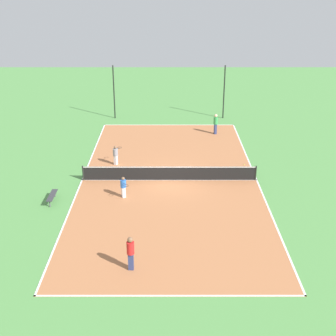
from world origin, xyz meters
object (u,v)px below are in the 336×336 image
(tennis_net, at_px, (168,173))
(player_coach_red, at_px, (129,251))
(tennis_ball_near_net, at_px, (243,164))
(bench, at_px, (51,196))
(player_far_green, at_px, (214,123))
(player_near_blue, at_px, (122,186))
(player_baseline_gray, at_px, (114,154))
(fence_post_back_left, at_px, (112,92))
(fence_post_back_right, at_px, (223,92))
(tennis_ball_right_alley, at_px, (123,176))

(tennis_net, height_order, player_coach_red, player_coach_red)
(tennis_net, bearing_deg, tennis_ball_near_net, 25.73)
(bench, height_order, player_coach_red, player_coach_red)
(player_far_green, relative_size, player_near_blue, 1.29)
(player_baseline_gray, relative_size, tennis_ball_near_net, 21.30)
(bench, relative_size, player_baseline_gray, 1.16)
(player_coach_red, xyz_separation_m, player_baseline_gray, (-2.05, 13.02, -0.19))
(player_coach_red, xyz_separation_m, player_near_blue, (-1.02, 7.67, -0.24))
(player_coach_red, distance_m, player_near_blue, 7.74)
(bench, relative_size, player_near_blue, 1.23)
(player_near_blue, relative_size, fence_post_back_left, 0.27)
(fence_post_back_right, bearing_deg, player_near_blue, -115.26)
(player_coach_red, bearing_deg, bench, -50.97)
(fence_post_back_right, bearing_deg, player_baseline_gray, -127.80)
(bench, bearing_deg, player_far_green, -41.06)
(player_coach_red, distance_m, tennis_ball_near_net, 14.86)
(bench, bearing_deg, player_coach_red, -142.93)
(bench, xyz_separation_m, tennis_ball_near_net, (12.67, 5.81, -0.33))
(tennis_ball_near_net, xyz_separation_m, fence_post_back_right, (-0.27, 11.84, 2.47))
(bench, relative_size, tennis_ball_near_net, 24.71)
(bench, xyz_separation_m, player_coach_red, (5.35, -7.09, 0.64))
(player_coach_red, height_order, tennis_ball_right_alley, player_coach_red)
(fence_post_back_left, bearing_deg, player_coach_red, -82.30)
(player_near_blue, xyz_separation_m, tennis_ball_near_net, (8.33, 5.23, -0.73))
(bench, bearing_deg, tennis_net, -66.20)
(tennis_ball_near_net, xyz_separation_m, tennis_ball_right_alley, (-8.55, -2.08, 0.00))
(player_near_blue, bearing_deg, tennis_net, 110.76)
(player_far_green, bearing_deg, player_coach_red, 149.58)
(tennis_ball_right_alley, bearing_deg, player_coach_red, -83.49)
(player_coach_red, distance_m, fence_post_back_left, 25.01)
(fence_post_back_right, bearing_deg, tennis_ball_near_net, -88.67)
(tennis_ball_near_net, height_order, fence_post_back_right, fence_post_back_right)
(player_far_green, bearing_deg, player_near_blue, 136.71)
(player_near_blue, bearing_deg, player_coach_red, -13.88)
(tennis_ball_right_alley, bearing_deg, player_near_blue, -86.04)
(bench, height_order, player_near_blue, player_near_blue)
(player_far_green, distance_m, tennis_ball_right_alley, 11.60)
(tennis_net, relative_size, player_far_green, 6.64)
(tennis_net, bearing_deg, bench, -156.20)
(player_near_blue, relative_size, tennis_ball_right_alley, 20.14)
(bench, distance_m, player_near_blue, 4.39)
(player_near_blue, bearing_deg, player_baseline_gray, 169.54)
(tennis_ball_right_alley, relative_size, fence_post_back_left, 0.01)
(player_far_green, bearing_deg, tennis_net, 143.47)
(player_baseline_gray, distance_m, tennis_ball_near_net, 9.40)
(player_coach_red, bearing_deg, tennis_net, -98.24)
(tennis_ball_right_alley, xyz_separation_m, fence_post_back_left, (-2.11, 13.92, 2.47))
(player_far_green, bearing_deg, tennis_ball_near_net, 177.62)
(player_baseline_gray, bearing_deg, player_coach_red, -146.49)
(player_far_green, relative_size, tennis_ball_near_net, 26.01)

